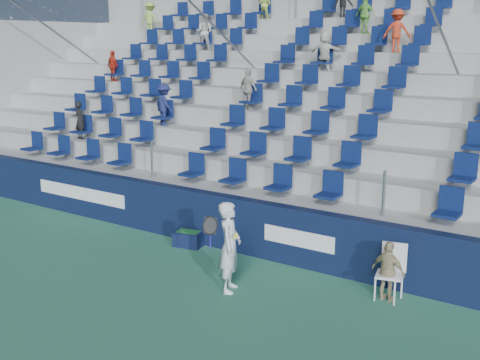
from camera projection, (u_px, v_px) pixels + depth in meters
The scene contains 7 objects.
ground at pixel (141, 301), 10.67m from camera, with size 70.00×70.00×0.00m, color #327557.
sponsor_wall at pixel (242, 225), 13.06m from camera, with size 24.00×0.32×1.20m.
grandstand at pixel (344, 128), 16.80m from camera, with size 24.00×8.17×6.63m.
tennis_player at pixel (230, 247), 10.94m from camera, with size 0.71×0.73×1.69m.
line_judge_chair at pixel (392, 267), 10.69m from camera, with size 0.54×0.56×1.01m.
line_judge at pixel (388, 271), 10.57m from camera, with size 0.64×0.27×1.10m, color tan.
ball_bin at pixel (189, 238), 13.48m from camera, with size 0.70×0.53×0.35m.
Camera 1 is at (7.06, -7.16, 4.51)m, focal length 45.00 mm.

